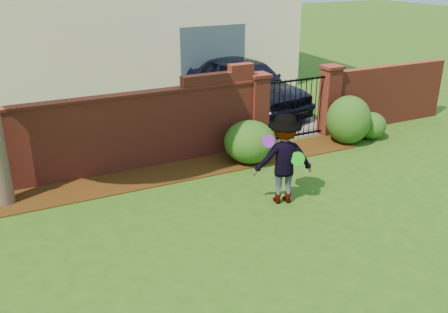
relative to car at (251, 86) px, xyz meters
name	(u,v)px	position (x,y,z in m)	size (l,w,h in m)	color
ground	(251,244)	(-3.75, -6.76, -0.83)	(80.00, 80.00, 0.01)	#264C13
mulch_bed	(138,179)	(-4.70, -3.42, -0.81)	(11.10, 1.08, 0.03)	#321C09
brick_wall	(78,138)	(-5.76, -2.76, 0.10)	(8.70, 0.31, 2.16)	maroon
brick_wall_return	(386,95)	(2.85, -2.76, 0.03)	(4.00, 0.25, 1.70)	maroon
pillar_left	(258,110)	(-1.35, -2.76, 0.13)	(0.50, 0.50, 1.88)	maroon
pillar_right	(329,100)	(0.85, -2.76, 0.13)	(0.50, 0.50, 1.88)	maroon
iron_gate	(295,109)	(-0.25, -2.76, 0.03)	(1.78, 0.03, 1.60)	black
driveway	(226,103)	(-0.25, 1.24, -0.82)	(3.20, 8.00, 0.01)	slate
car	(251,86)	(0.00, 0.00, 0.00)	(1.94, 4.83, 1.64)	black
shrub_left	(250,142)	(-2.02, -3.58, -0.32)	(1.22, 1.22, 1.00)	#174B16
shrub_middle	(348,120)	(0.87, -3.56, -0.20)	(1.14, 1.14, 1.25)	#174B16
shrub_right	(371,125)	(1.66, -3.55, -0.47)	(0.80, 0.80, 0.71)	#174B16
man	(284,160)	(-2.43, -5.66, 0.07)	(1.16, 0.67, 1.79)	gray
frisbee_purple	(268,141)	(-2.78, -5.63, 0.50)	(0.25, 0.25, 0.02)	purple
frisbee_green	(298,159)	(-2.29, -5.91, 0.16)	(0.27, 0.27, 0.03)	#17AC1A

